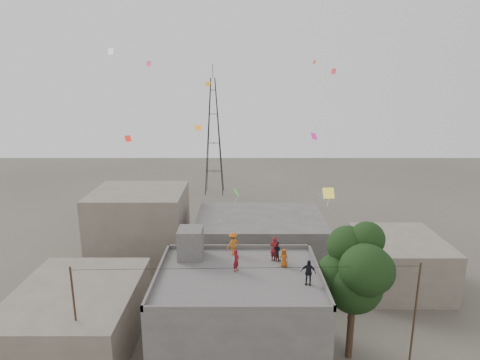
{
  "coord_description": "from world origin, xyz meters",
  "views": [
    {
      "loc": [
        0.08,
        -22.2,
        17.58
      ],
      "look_at": [
        0.09,
        1.99,
        11.57
      ],
      "focal_mm": 30.0,
      "sensor_mm": 36.0,
      "label": 1
    }
  ],
  "objects_px": {
    "stair_head_box": "(191,243)",
    "person_red_adult": "(274,249)",
    "tree": "(357,271)",
    "transmission_tower": "(214,137)",
    "person_dark_adult": "(308,272)"
  },
  "relations": [
    {
      "from": "tree",
      "to": "transmission_tower",
      "type": "bearing_deg",
      "value": 106.09
    },
    {
      "from": "stair_head_box",
      "to": "person_dark_adult",
      "type": "height_order",
      "value": "stair_head_box"
    },
    {
      "from": "tree",
      "to": "transmission_tower",
      "type": "distance_m",
      "value": 41.12
    },
    {
      "from": "transmission_tower",
      "to": "person_red_adult",
      "type": "distance_m",
      "value": 38.55
    },
    {
      "from": "tree",
      "to": "person_red_adult",
      "type": "height_order",
      "value": "tree"
    },
    {
      "from": "tree",
      "to": "person_red_adult",
      "type": "relative_size",
      "value": 5.47
    },
    {
      "from": "tree",
      "to": "person_red_adult",
      "type": "xyz_separation_m",
      "value": [
        -5.04,
        1.43,
        0.83
      ]
    },
    {
      "from": "tree",
      "to": "stair_head_box",
      "type": "bearing_deg",
      "value": 169.26
    },
    {
      "from": "transmission_tower",
      "to": "stair_head_box",
      "type": "bearing_deg",
      "value": -88.77
    },
    {
      "from": "stair_head_box",
      "to": "person_red_adult",
      "type": "xyz_separation_m",
      "value": [
        5.53,
        -0.57,
        -0.17
      ]
    },
    {
      "from": "transmission_tower",
      "to": "person_dark_adult",
      "type": "distance_m",
      "value": 41.94
    },
    {
      "from": "person_red_adult",
      "to": "tree",
      "type": "bearing_deg",
      "value": 179.78
    },
    {
      "from": "stair_head_box",
      "to": "tree",
      "type": "bearing_deg",
      "value": -10.74
    },
    {
      "from": "transmission_tower",
      "to": "person_red_adult",
      "type": "relative_size",
      "value": 12.03
    },
    {
      "from": "tree",
      "to": "person_dark_adult",
      "type": "xyz_separation_m",
      "value": [
        -3.35,
        -1.7,
        0.75
      ]
    }
  ]
}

